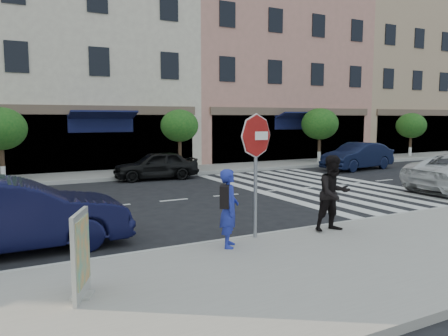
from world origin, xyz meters
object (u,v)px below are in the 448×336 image
poster_board (81,256)px  car_far_right (358,156)px  car_near_mid (13,215)px  car_far_mid (156,165)px  stop_sign (256,149)px  walker (334,193)px  photographer (229,208)px

poster_board → car_far_right: 19.46m
car_near_mid → car_far_mid: car_near_mid is taller
stop_sign → poster_board: 4.45m
poster_board → car_far_right: (16.20, 10.79, -0.05)m
walker → car_near_mid: (-6.62, 2.23, -0.26)m
poster_board → photographer: bearing=44.7°
walker → car_far_right: (10.34, 9.62, -0.31)m
car_far_right → car_near_mid: bearing=-74.1°
stop_sign → car_far_mid: bearing=87.0°
stop_sign → poster_board: stop_sign is taller
poster_board → car_far_right: car_far_right is taller
walker → photographer: bearing=-176.1°
walker → poster_board: size_ratio=1.38×
poster_board → car_far_mid: bearing=90.0°
walker → car_far_mid: size_ratio=0.47×
photographer → poster_board: size_ratio=1.25×
stop_sign → car_far_right: size_ratio=0.62×
photographer → walker: size_ratio=0.90×
stop_sign → photographer: (-0.84, -0.33, -1.16)m
photographer → car_near_mid: 4.46m
photographer → car_near_mid: (-3.87, 2.20, -0.18)m
stop_sign → car_far_mid: stop_sign is taller
poster_board → car_far_mid: 13.43m
stop_sign → car_near_mid: bearing=162.9°
photographer → car_near_mid: bearing=91.3°
car_near_mid → poster_board: bearing=-168.0°
stop_sign → car_far_right: bearing=41.7°
car_far_mid → car_near_mid: bearing=-29.5°
poster_board → stop_sign: bearing=44.8°
photographer → poster_board: 3.34m
walker → car_far_mid: walker is taller
stop_sign → car_near_mid: (-4.71, 1.87, -1.34)m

